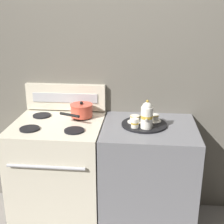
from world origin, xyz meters
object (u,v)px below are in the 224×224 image
object	(u,v)px
teapot	(147,115)
creamer_jug	(135,123)
serving_tray	(144,124)
saucepan	(81,110)
stove	(60,174)
teacup_left	(154,118)
teacup_right	(135,119)

from	to	relation	value
teapot	creamer_jug	distance (m)	0.11
serving_tray	creamer_jug	xyz separation A→B (m)	(-0.07, -0.09, 0.04)
saucepan	teapot	bearing A→B (deg)	-21.04
saucepan	teapot	distance (m)	0.58
stove	creamer_jug	world-z (taller)	creamer_jug
stove	teacup_left	bearing A→B (deg)	6.68
teacup_left	serving_tray	bearing A→B (deg)	-139.66
creamer_jug	serving_tray	bearing A→B (deg)	51.14
stove	teacup_left	size ratio (longest dim) A/B	7.94
saucepan	teacup_left	distance (m)	0.60
teacup_left	creamer_jug	world-z (taller)	creamer_jug
saucepan	serving_tray	world-z (taller)	saucepan
serving_tray	teacup_right	distance (m)	0.09
teapot	teacup_right	world-z (taller)	teapot
teacup_left	teacup_right	distance (m)	0.16
serving_tray	teapot	xyz separation A→B (m)	(0.02, -0.09, 0.11)
teapot	teacup_left	xyz separation A→B (m)	(0.06, 0.15, -0.08)
teapot	creamer_jug	world-z (taller)	teapot
serving_tray	teacup_right	world-z (taller)	teacup_right
teapot	stove	bearing A→B (deg)	175.05
saucepan	teapot	world-z (taller)	teapot
saucepan	teapot	size ratio (longest dim) A/B	1.36
serving_tray	teacup_left	xyz separation A→B (m)	(0.08, 0.06, 0.03)
saucepan	creamer_jug	bearing A→B (deg)	-24.93
stove	creamer_jug	bearing A→B (deg)	-5.84
saucepan	teacup_right	bearing A→B (deg)	-11.75
teapot	teacup_left	world-z (taller)	teapot
stove	teapot	bearing A→B (deg)	-4.95
teacup_left	teacup_right	size ratio (longest dim) A/B	1.00
teapot	teacup_right	bearing A→B (deg)	128.70
teacup_right	teapot	bearing A→B (deg)	-51.30
teacup_left	saucepan	bearing A→B (deg)	174.67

